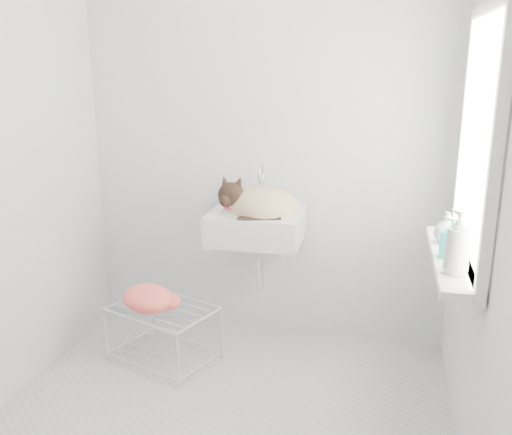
% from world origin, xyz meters
% --- Properties ---
extents(floor, '(2.20, 2.00, 0.02)m').
position_xyz_m(floor, '(0.00, 0.00, 0.00)').
color(floor, '#B6B6B6').
rests_on(floor, ground).
extents(back_wall, '(2.20, 0.02, 2.50)m').
position_xyz_m(back_wall, '(0.00, 1.00, 1.25)').
color(back_wall, silver).
rests_on(back_wall, ground).
extents(right_wall, '(0.02, 2.00, 2.50)m').
position_xyz_m(right_wall, '(1.10, 0.00, 1.25)').
color(right_wall, silver).
rests_on(right_wall, ground).
extents(window_glass, '(0.01, 0.80, 1.00)m').
position_xyz_m(window_glass, '(1.09, 0.20, 1.35)').
color(window_glass, white).
rests_on(window_glass, right_wall).
extents(window_frame, '(0.04, 0.90, 1.10)m').
position_xyz_m(window_frame, '(1.07, 0.20, 1.35)').
color(window_frame, white).
rests_on(window_frame, right_wall).
extents(windowsill, '(0.16, 0.88, 0.04)m').
position_xyz_m(windowsill, '(1.01, 0.20, 0.83)').
color(windowsill, white).
rests_on(windowsill, right_wall).
extents(sink, '(0.52, 0.45, 0.21)m').
position_xyz_m(sink, '(0.01, 0.74, 0.85)').
color(sink, white).
rests_on(sink, back_wall).
extents(faucet, '(0.19, 0.13, 0.19)m').
position_xyz_m(faucet, '(0.01, 0.92, 0.99)').
color(faucet, silver).
rests_on(faucet, sink).
extents(cat, '(0.44, 0.36, 0.28)m').
position_xyz_m(cat, '(0.02, 0.72, 0.89)').
color(cat, '#CBB287').
rests_on(cat, sink).
extents(wire_rack, '(0.64, 0.55, 0.33)m').
position_xyz_m(wire_rack, '(-0.48, 0.47, 0.15)').
color(wire_rack, silver).
rests_on(wire_rack, floor).
extents(towel, '(0.38, 0.35, 0.13)m').
position_xyz_m(towel, '(-0.55, 0.43, 0.36)').
color(towel, '#EF9700').
rests_on(towel, wire_rack).
extents(bottle_a, '(0.12, 0.12, 0.22)m').
position_xyz_m(bottle_a, '(1.00, -0.03, 0.85)').
color(bottle_a, silver).
rests_on(bottle_a, windowsill).
extents(bottle_b, '(0.11, 0.11, 0.18)m').
position_xyz_m(bottle_b, '(1.00, 0.16, 0.85)').
color(bottle_b, teal).
rests_on(bottle_b, windowsill).
extents(bottle_c, '(0.15, 0.15, 0.15)m').
position_xyz_m(bottle_c, '(1.00, 0.38, 0.85)').
color(bottle_c, silver).
rests_on(bottle_c, windowsill).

